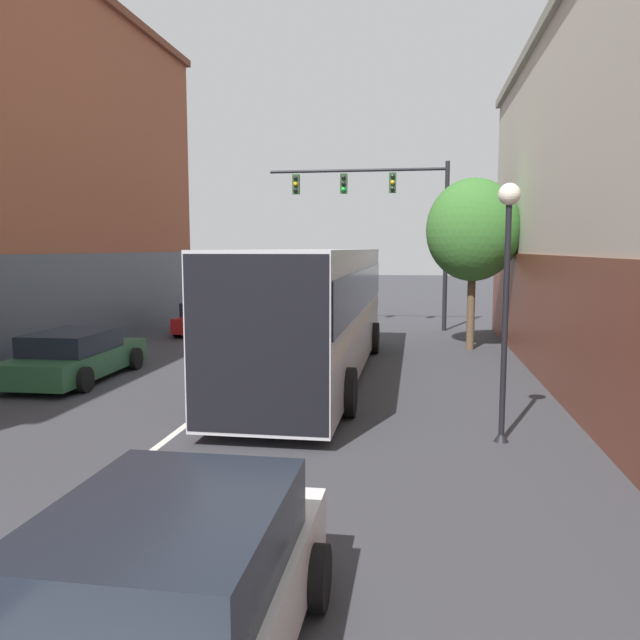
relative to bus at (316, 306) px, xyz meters
name	(u,v)px	position (x,y,z in m)	size (l,w,h in m)	color
lane_center_line	(239,384)	(-1.72, -1.26, -1.87)	(0.14, 42.44, 0.01)	silver
bus	(316,306)	(0.00, 0.00, 0.00)	(2.85, 12.38, 3.33)	#B7B7BC
hatchback_foreground	(159,611)	(0.75, -11.84, -1.20)	(2.16, 4.47, 1.43)	silver
parked_car_left_near	(76,356)	(-6.03, -1.34, -1.26)	(2.17, 4.63, 1.27)	#285633
parked_car_left_mid	(211,318)	(-5.52, 7.75, -1.26)	(2.14, 3.94, 1.27)	red
traffic_signal_gantry	(388,207)	(1.36, 9.94, 3.17)	(7.35, 0.36, 6.83)	black
street_lamp	(507,276)	(4.10, -5.01, 1.02)	(0.37, 0.37, 4.45)	black
street_tree_near	(473,230)	(4.38, 5.21, 2.07)	(3.06, 2.75, 5.65)	brown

